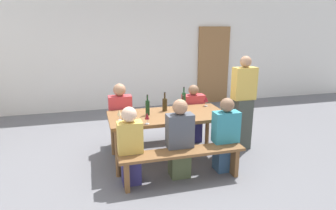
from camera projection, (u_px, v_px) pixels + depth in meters
ground_plane at (168, 158)px, 4.67m from camera, size 24.00×24.00×0.00m
back_wall at (134, 46)px, 7.36m from camera, size 14.00×0.20×3.20m
wooden_door at (213, 66)px, 7.94m from camera, size 0.90×0.06×2.10m
tasting_table at (168, 119)px, 4.49m from camera, size 1.84×0.89×0.75m
bench_near at (182, 158)px, 3.88m from camera, size 1.74×0.30×0.45m
bench_far at (157, 124)px, 5.27m from camera, size 1.74×0.30×0.45m
wine_bottle_0 at (148, 107)px, 4.40m from camera, size 0.06×0.06×0.32m
wine_bottle_1 at (183, 107)px, 4.45m from camera, size 0.08×0.08×0.30m
wine_bottle_2 at (165, 104)px, 4.63m from camera, size 0.08×0.08×0.31m
wine_bottle_3 at (184, 99)px, 4.88m from camera, size 0.07×0.07×0.34m
wine_glass_0 at (147, 116)px, 3.99m from camera, size 0.07×0.07×0.17m
wine_glass_1 at (124, 111)px, 4.23m from camera, size 0.06×0.06×0.17m
wine_glass_2 at (206, 99)px, 4.91m from camera, size 0.08×0.08×0.17m
wine_glass_3 at (119, 113)px, 4.15m from camera, size 0.07×0.07×0.16m
seated_guest_near_0 at (130, 147)px, 3.80m from camera, size 0.33×0.24×1.08m
seated_guest_near_1 at (180, 140)px, 3.97m from camera, size 0.37×0.24×1.13m
seated_guest_near_2 at (225, 137)px, 4.16m from camera, size 0.37×0.24×1.11m
seated_guest_far_0 at (121, 118)px, 4.90m from camera, size 0.39×0.24×1.16m
seated_guest_far_1 at (193, 115)px, 5.25m from camera, size 0.40×0.24×1.07m
standing_host at (243, 105)px, 4.89m from camera, size 0.39×0.24×1.62m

